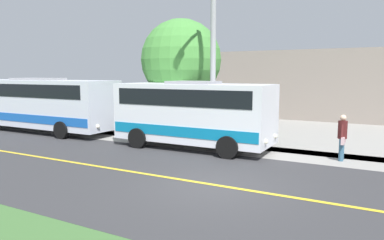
{
  "coord_description": "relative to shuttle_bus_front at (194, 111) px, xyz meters",
  "views": [
    {
      "loc": [
        9.41,
        4.23,
        3.29
      ],
      "look_at": [
        -3.5,
        -2.67,
        1.4
      ],
      "focal_mm": 33.45,
      "sensor_mm": 36.0,
      "label": 1
    }
  ],
  "objects": [
    {
      "name": "ground_plane",
      "position": [
        4.56,
        3.16,
        -1.64
      ],
      "size": [
        120.0,
        120.0,
        0.0
      ],
      "primitive_type": "plane",
      "color": "#3D6633"
    },
    {
      "name": "road_surface",
      "position": [
        4.56,
        3.16,
        -1.63
      ],
      "size": [
        8.0,
        100.0,
        0.01
      ],
      "primitive_type": "cube",
      "color": "#333335",
      "rests_on": "ground"
    },
    {
      "name": "sidewalk",
      "position": [
        -0.64,
        3.16,
        -1.63
      ],
      "size": [
        2.4,
        100.0,
        0.01
      ],
      "primitive_type": "cube",
      "color": "gray",
      "rests_on": "ground"
    },
    {
      "name": "parking_lot_surface",
      "position": [
        -7.84,
        6.16,
        -1.63
      ],
      "size": [
        14.0,
        36.0,
        0.01
      ],
      "primitive_type": "cube",
      "color": "gray",
      "rests_on": "ground"
    },
    {
      "name": "road_centre_line",
      "position": [
        4.56,
        3.16,
        -1.63
      ],
      "size": [
        0.16,
        100.0,
        0.0
      ],
      "primitive_type": "cube",
      "color": "gold",
      "rests_on": "ground"
    },
    {
      "name": "shuttle_bus_front",
      "position": [
        0.0,
        0.0,
        0.0
      ],
      "size": [
        2.77,
        7.09,
        2.98
      ],
      "color": "white",
      "rests_on": "ground"
    },
    {
      "name": "transit_bus_rear",
      "position": [
        -0.0,
        -10.09,
        0.05
      ],
      "size": [
        2.78,
        10.23,
        3.06
      ],
      "color": "silver",
      "rests_on": "ground"
    },
    {
      "name": "pedestrian_with_bags",
      "position": [
        -0.51,
        6.12,
        -0.68
      ],
      "size": [
        0.72,
        0.34,
        1.77
      ],
      "color": "#335972",
      "rests_on": "ground"
    },
    {
      "name": "street_light_pole",
      "position": [
        -0.32,
        0.73,
        3.06
      ],
      "size": [
        1.97,
        0.24,
        8.57
      ],
      "color": "#9E9EA3",
      "rests_on": "ground"
    },
    {
      "name": "tree_curbside",
      "position": [
        -2.84,
        -2.26,
        2.4
      ],
      "size": [
        4.3,
        4.3,
        6.19
      ],
      "color": "brown",
      "rests_on": "ground"
    },
    {
      "name": "commercial_building",
      "position": [
        -16.84,
        1.43,
        0.85
      ],
      "size": [
        10.0,
        18.44,
        4.98
      ],
      "primitive_type": "cube",
      "color": "gray",
      "rests_on": "ground"
    }
  ]
}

